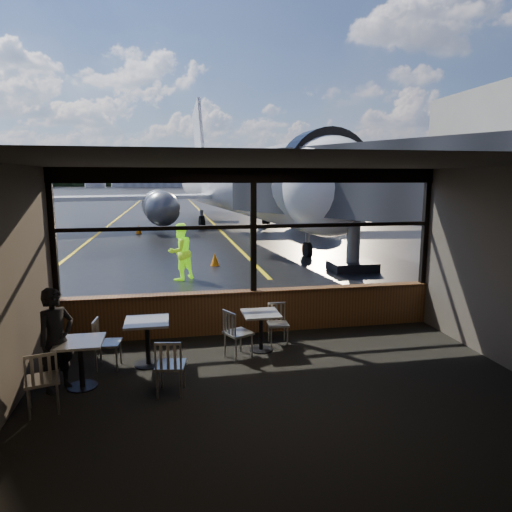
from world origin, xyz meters
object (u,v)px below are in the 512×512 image
object	(u,v)px
airliner	(238,145)
cafe_table_mid	(148,343)
chair_near_n	(278,325)
passenger	(56,340)
chair_mid_s	(171,366)
cone_wing	(139,229)
cafe_table_left	(81,364)
chair_mid_w	(108,344)
ground_crew	(180,252)
jet_bridge	(328,200)
cafe_table_near	(261,332)
chair_near_w	(238,334)
cone_nose	(215,259)
chair_left_s	(42,380)

from	to	relation	value
airliner	cafe_table_mid	xyz separation A→B (m)	(-5.02, -22.49, -5.07)
chair_near_n	passenger	xyz separation A→B (m)	(-3.84, -1.30, 0.41)
chair_mid_s	cone_wing	distance (m)	21.80
airliner	chair_mid_s	world-z (taller)	airliner
cafe_table_left	cone_wing	bearing A→B (deg)	91.09
cafe_table_mid	chair_mid_w	distance (m)	0.68
cafe_table_mid	ground_crew	world-z (taller)	ground_crew
airliner	jet_bridge	size ratio (longest dim) A/B	3.03
cafe_table_mid	chair_mid_s	xyz separation A→B (m)	(0.39, -1.18, 0.04)
cone_wing	cafe_table_near	bearing A→B (deg)	-80.15
jet_bridge	chair_near_w	world-z (taller)	jet_bridge
chair_near_n	cone_nose	distance (m)	8.68
cone_nose	jet_bridge	bearing A→B (deg)	-32.43
chair_mid_s	cone_nose	world-z (taller)	chair_mid_s
jet_bridge	cone_wing	world-z (taller)	jet_bridge
chair_mid_s	chair_mid_w	size ratio (longest dim) A/B	1.01
cafe_table_near	chair_left_s	distance (m)	3.91
cafe_table_left	chair_mid_w	size ratio (longest dim) A/B	0.87
cafe_table_left	chair_near_n	world-z (taller)	chair_near_n
chair_mid_w	chair_left_s	size ratio (longest dim) A/B	0.95
cafe_table_mid	cone_nose	distance (m)	9.48
airliner	cafe_table_left	size ratio (longest dim) A/B	46.02
airliner	cafe_table_mid	distance (m)	23.59
jet_bridge	cone_nose	size ratio (longest dim) A/B	24.35
jet_bridge	ground_crew	xyz separation A→B (m)	(-5.00, 0.09, -1.65)
chair_near_n	cone_nose	xyz separation A→B (m)	(-0.40, 8.67, -0.17)
cafe_table_near	chair_near_n	xyz separation A→B (m)	(0.40, 0.24, 0.04)
jet_bridge	chair_near_n	bearing A→B (deg)	-117.15
chair_near_w	cafe_table_left	bearing A→B (deg)	-100.46
chair_near_n	chair_mid_w	world-z (taller)	chair_mid_w
cafe_table_left	chair_mid_s	distance (m)	1.47
cafe_table_mid	cone_nose	bearing A→B (deg)	77.12
chair_left_s	ground_crew	world-z (taller)	ground_crew
chair_mid_s	ground_crew	world-z (taller)	ground_crew
jet_bridge	chair_mid_s	xyz separation A→B (m)	(-5.37, -8.10, -2.13)
cafe_table_left	chair_near_n	bearing A→B (deg)	19.93
chair_mid_s	ground_crew	size ratio (longest dim) A/B	0.49
cafe_table_mid	cone_nose	size ratio (longest dim) A/B	1.70
chair_near_w	chair_mid_s	world-z (taller)	chair_near_w
jet_bridge	cafe_table_left	xyz separation A→B (m)	(-6.76, -7.62, -2.20)
cafe_table_left	cafe_table_mid	bearing A→B (deg)	35.22
cone_wing	cone_nose	bearing A→B (deg)	-72.75
cafe_table_mid	cafe_table_left	world-z (taller)	cafe_table_mid
airliner	chair_near_n	distance (m)	22.64
chair_mid_w	ground_crew	size ratio (longest dim) A/B	0.48
jet_bridge	cone_nose	bearing A→B (deg)	147.57
chair_mid_w	cone_nose	distance (m)	9.65
jet_bridge	chair_near_w	size ratio (longest dim) A/B	12.79
airliner	chair_left_s	bearing A→B (deg)	-110.69
cafe_table_left	passenger	world-z (taller)	passenger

